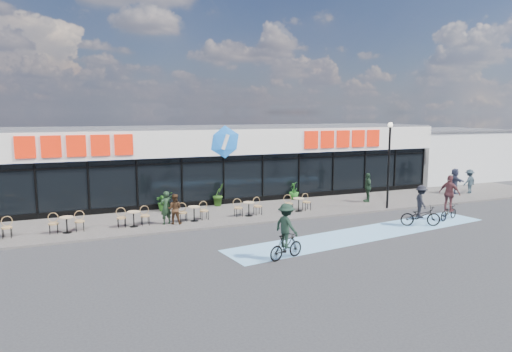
% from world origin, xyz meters
% --- Properties ---
extents(ground, '(120.00, 120.00, 0.00)m').
position_xyz_m(ground, '(0.00, 0.00, 0.00)').
color(ground, '#28282B').
rests_on(ground, ground).
extents(sidewalk, '(44.00, 5.00, 0.10)m').
position_xyz_m(sidewalk, '(0.00, 4.50, 0.05)').
color(sidewalk, '#5D5652').
rests_on(sidewalk, ground).
extents(bike_lane, '(14.17, 4.13, 0.01)m').
position_xyz_m(bike_lane, '(4.00, -1.50, 0.01)').
color(bike_lane, '#6FA8D2').
rests_on(bike_lane, ground).
extents(building, '(30.60, 6.57, 4.75)m').
position_xyz_m(building, '(-0.00, 9.93, 2.34)').
color(building, black).
rests_on(building, ground).
extents(neighbour_building, '(9.20, 7.20, 4.11)m').
position_xyz_m(neighbour_building, '(20.50, 11.00, 2.06)').
color(neighbour_building, silver).
rests_on(neighbour_building, ground).
extents(lamp_post, '(0.28, 0.28, 4.85)m').
position_xyz_m(lamp_post, '(8.18, 2.30, 3.00)').
color(lamp_post, black).
rests_on(lamp_post, sidewalk).
extents(bistro_set_1, '(1.54, 0.62, 0.90)m').
position_xyz_m(bistro_set_1, '(-8.64, 3.58, 0.56)').
color(bistro_set_1, tan).
rests_on(bistro_set_1, sidewalk).
extents(bistro_set_2, '(1.54, 0.62, 0.90)m').
position_xyz_m(bistro_set_2, '(-5.69, 3.58, 0.56)').
color(bistro_set_2, tan).
rests_on(bistro_set_2, sidewalk).
extents(bistro_set_3, '(1.54, 0.62, 0.90)m').
position_xyz_m(bistro_set_3, '(-2.75, 3.58, 0.56)').
color(bistro_set_3, tan).
rests_on(bistro_set_3, sidewalk).
extents(bistro_set_4, '(1.54, 0.62, 0.90)m').
position_xyz_m(bistro_set_4, '(0.20, 3.58, 0.56)').
color(bistro_set_4, tan).
rests_on(bistro_set_4, sidewalk).
extents(bistro_set_5, '(1.54, 0.62, 0.90)m').
position_xyz_m(bistro_set_5, '(3.14, 3.58, 0.56)').
color(bistro_set_5, tan).
rests_on(bistro_set_5, sidewalk).
extents(potted_plant_left, '(1.08, 0.97, 1.07)m').
position_xyz_m(potted_plant_left, '(-3.64, 6.48, 0.63)').
color(potted_plant_left, '#1F4E16').
rests_on(potted_plant_left, sidewalk).
extents(potted_plant_mid, '(0.92, 0.88, 1.31)m').
position_xyz_m(potted_plant_mid, '(-0.45, 6.63, 0.76)').
color(potted_plant_mid, '#285016').
rests_on(potted_plant_mid, sidewalk).
extents(potted_plant_right, '(0.85, 0.85, 1.10)m').
position_xyz_m(potted_plant_right, '(4.53, 6.75, 0.65)').
color(potted_plant_right, '#1A4F16').
rests_on(potted_plant_right, sidewalk).
extents(patron_left, '(0.69, 0.57, 1.63)m').
position_xyz_m(patron_left, '(-4.16, 3.41, 0.91)').
color(patron_left, black).
rests_on(patron_left, sidewalk).
extents(patron_right, '(0.87, 0.79, 1.48)m').
position_xyz_m(patron_right, '(-3.77, 3.29, 0.84)').
color(patron_right, '#3D2616').
rests_on(patron_right, sidewalk).
extents(pedestrian_a, '(0.79, 1.13, 1.78)m').
position_xyz_m(pedestrian_a, '(8.27, 4.29, 0.99)').
color(pedestrian_a, '#1D3422').
rests_on(pedestrian_a, sidewalk).
extents(pedestrian_b, '(0.93, 1.65, 1.70)m').
position_xyz_m(pedestrian_b, '(15.40, 4.42, 0.95)').
color(pedestrian_b, '#32374E').
rests_on(pedestrian_b, sidewalk).
extents(pedestrian_c, '(1.11, 0.73, 1.61)m').
position_xyz_m(pedestrian_c, '(16.39, 4.12, 0.91)').
color(pedestrian_c, '#2A3942').
rests_on(pedestrian_c, sidewalk).
extents(cyclist_a, '(2.02, 1.39, 2.01)m').
position_xyz_m(cyclist_a, '(7.26, -1.34, 0.80)').
color(cyclist_a, black).
rests_on(cyclist_a, ground).
extents(cyclist_b, '(1.66, 1.19, 2.32)m').
position_xyz_m(cyclist_b, '(9.51, -0.90, 0.97)').
color(cyclist_b, black).
rests_on(cyclist_b, ground).
extents(cyclist_c, '(1.67, 1.22, 2.14)m').
position_xyz_m(cyclist_c, '(-1.03, -3.38, 0.99)').
color(cyclist_c, black).
rests_on(cyclist_c, ground).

